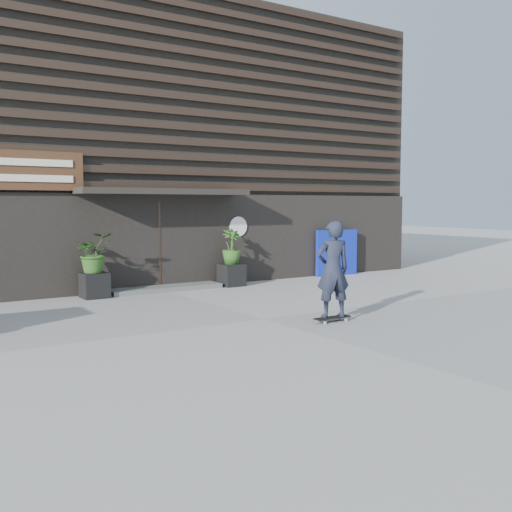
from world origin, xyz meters
TOP-DOWN VIEW (x-y plane):
  - ground at (0.00, 0.00)m, footprint 80.00×80.00m
  - entrance_step at (0.00, 4.60)m, footprint 3.00×0.80m
  - planter_pot_left at (-1.90, 4.40)m, footprint 0.60×0.60m
  - bamboo_left at (-1.90, 4.40)m, footprint 0.86×0.75m
  - planter_pot_right at (1.90, 4.40)m, footprint 0.60×0.60m
  - bamboo_right at (1.90, 4.40)m, footprint 0.54×0.54m
  - blue_tarp at (5.92, 4.70)m, footprint 1.53×0.20m
  - building at (-0.00, 9.96)m, footprint 18.00×11.00m
  - skateboarder at (0.95, -0.95)m, footprint 0.78×0.60m

SIDE VIEW (x-z plane):
  - ground at x=0.00m, z-range 0.00..0.00m
  - entrance_step at x=0.00m, z-range 0.00..0.12m
  - planter_pot_left at x=-1.90m, z-range 0.00..0.60m
  - planter_pot_right at x=1.90m, z-range 0.00..0.60m
  - blue_tarp at x=5.92m, z-range 0.00..1.43m
  - skateboarder at x=0.95m, z-range 0.04..1.96m
  - bamboo_left at x=-1.90m, z-range 0.60..1.56m
  - bamboo_right at x=1.90m, z-range 0.60..1.56m
  - building at x=0.00m, z-range -0.01..7.99m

